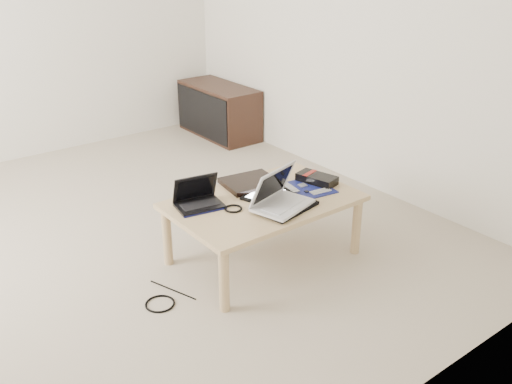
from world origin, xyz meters
TOP-DOWN VIEW (x-y plane):
  - ground at (0.00, 0.00)m, footprint 4.00×4.00m
  - coffee_table at (0.64, -0.70)m, footprint 1.10×0.70m
  - media_cabinet at (1.77, 1.45)m, footprint 0.41×0.90m
  - book at (0.71, -0.48)m, footprint 0.36×0.32m
  - netbook at (0.29, -0.54)m, footprint 0.29×0.24m
  - tablet at (0.69, -0.67)m, footprint 0.33×0.29m
  - remote at (0.87, -0.66)m, footprint 0.08×0.21m
  - neoprene_sleeve at (0.67, -0.86)m, footprint 0.38×0.31m
  - white_laptop at (0.64, -0.85)m, footprint 0.39×0.32m
  - motherboard at (0.98, -0.75)m, footprint 0.27×0.32m
  - gpu_box at (1.06, -0.71)m, footprint 0.18×0.27m
  - cable_coil at (0.42, -0.70)m, footprint 0.11×0.11m
  - floor_cable_coil at (-0.11, -0.75)m, footprint 0.18×0.18m
  - floor_cable_trail at (0.01, -0.67)m, footprint 0.12×0.32m

SIDE VIEW (x-z plane):
  - ground at x=0.00m, z-range 0.00..0.00m
  - floor_cable_trail at x=0.01m, z-range 0.00..0.01m
  - floor_cable_coil at x=-0.11m, z-range 0.00..0.01m
  - media_cabinet at x=1.77m, z-range 0.00..0.50m
  - coffee_table at x=0.64m, z-range 0.15..0.55m
  - motherboard at x=0.98m, z-range 0.40..0.41m
  - cable_coil at x=0.42m, z-range 0.40..0.41m
  - tablet at x=0.69m, z-range 0.40..0.41m
  - remote at x=0.87m, z-range 0.40..0.42m
  - neoprene_sleeve at x=0.67m, z-range 0.40..0.42m
  - book at x=0.71m, z-range 0.40..0.43m
  - gpu_box at x=1.06m, z-range 0.40..0.45m
  - netbook at x=0.29m, z-range 0.35..0.53m
  - white_laptop at x=0.64m, z-range 0.35..0.58m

